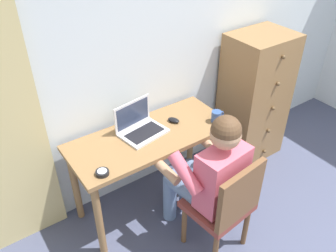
% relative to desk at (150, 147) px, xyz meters
% --- Properties ---
extents(wall_back, '(4.80, 0.05, 2.50)m').
position_rel_desk_xyz_m(wall_back, '(0.55, 0.34, 0.63)').
color(wall_back, silver).
rests_on(wall_back, ground_plane).
extents(desk, '(1.28, 0.55, 0.74)m').
position_rel_desk_xyz_m(desk, '(0.00, 0.00, 0.00)').
color(desk, olive).
rests_on(desk, ground_plane).
extents(dresser, '(0.57, 0.48, 1.26)m').
position_rel_desk_xyz_m(dresser, '(1.22, 0.06, 0.01)').
color(dresser, olive).
rests_on(dresser, ground_plane).
extents(chair, '(0.46, 0.44, 0.86)m').
position_rel_desk_xyz_m(chair, '(0.17, -0.70, -0.15)').
color(chair, brown).
rests_on(chair, ground_plane).
extents(person_seated, '(0.57, 0.61, 1.18)m').
position_rel_desk_xyz_m(person_seated, '(0.16, -0.52, 0.04)').
color(person_seated, '#6B84AD').
rests_on(person_seated, ground_plane).
extents(laptop, '(0.38, 0.30, 0.24)m').
position_rel_desk_xyz_m(laptop, '(-0.04, 0.08, 0.17)').
color(laptop, silver).
rests_on(laptop, desk).
extents(computer_mouse, '(0.09, 0.12, 0.03)m').
position_rel_desk_xyz_m(computer_mouse, '(0.25, 0.04, 0.13)').
color(computer_mouse, black).
rests_on(computer_mouse, desk).
extents(desk_clock, '(0.09, 0.09, 0.03)m').
position_rel_desk_xyz_m(desk_clock, '(-0.50, -0.19, 0.13)').
color(desk_clock, black).
rests_on(desk_clock, desk).
extents(coffee_mug, '(0.12, 0.08, 0.09)m').
position_rel_desk_xyz_m(coffee_mug, '(0.54, -0.15, 0.16)').
color(coffee_mug, '#33518C').
rests_on(coffee_mug, desk).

